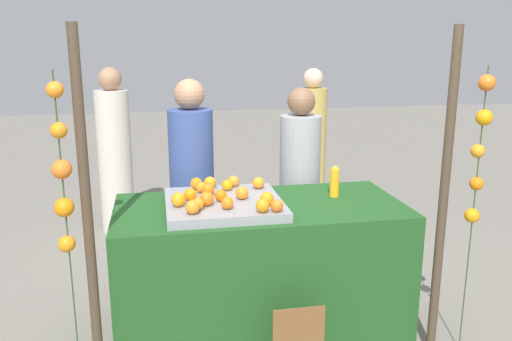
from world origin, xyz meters
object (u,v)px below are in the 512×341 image
(orange_0, at_px, (242,193))
(juice_bottle, at_px, (334,182))
(vendor_right, at_px, (299,195))
(orange_1, at_px, (210,183))
(vendor_left, at_px, (193,197))
(stall_counter, at_px, (260,268))

(orange_0, distance_m, juice_bottle, 0.69)
(juice_bottle, distance_m, vendor_right, 0.63)
(juice_bottle, bearing_deg, orange_0, -168.16)
(orange_0, relative_size, vendor_right, 0.05)
(orange_1, height_order, juice_bottle, juice_bottle)
(vendor_right, bearing_deg, juice_bottle, -81.05)
(orange_1, height_order, vendor_left, vendor_left)
(orange_1, xyz_separation_m, vendor_right, (0.77, 0.42, -0.25))
(orange_1, distance_m, vendor_left, 0.47)
(stall_counter, relative_size, vendor_right, 1.18)
(stall_counter, relative_size, orange_0, 22.45)
(juice_bottle, bearing_deg, stall_counter, -169.58)
(orange_1, bearing_deg, vendor_right, 28.75)
(orange_0, bearing_deg, orange_1, 120.90)
(juice_bottle, bearing_deg, vendor_left, 149.44)
(stall_counter, relative_size, orange_1, 22.75)
(vendor_left, bearing_deg, juice_bottle, -30.56)
(orange_1, xyz_separation_m, juice_bottle, (0.86, -0.15, -0.00))
(stall_counter, height_order, vendor_right, vendor_right)
(orange_1, relative_size, vendor_left, 0.05)
(orange_0, bearing_deg, vendor_left, 111.39)
(orange_0, bearing_deg, vendor_right, 50.61)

